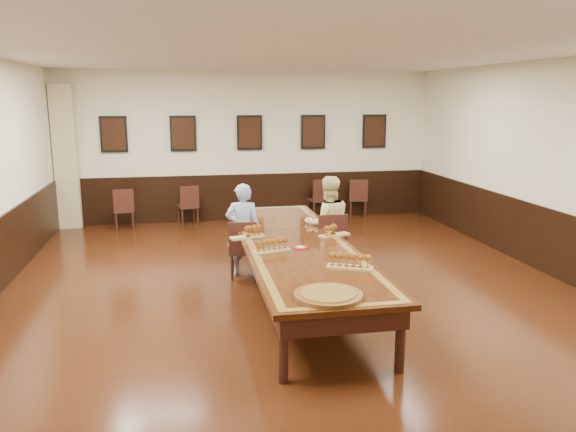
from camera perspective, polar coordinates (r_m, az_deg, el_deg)
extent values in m
cube|color=black|center=(7.72, 0.70, -8.11)|extent=(8.00, 10.00, 0.02)
cube|color=white|center=(7.27, 0.76, 16.45)|extent=(8.00, 10.00, 0.02)
cube|color=#EDEBC7|center=(12.25, -3.95, 7.07)|extent=(8.00, 0.02, 3.20)
cube|color=#EDEBC7|center=(2.75, 22.30, -11.25)|extent=(8.00, 0.02, 3.20)
cube|color=#EDEBC7|center=(9.02, 26.64, 4.07)|extent=(0.02, 10.00, 3.20)
imported|color=#5473D3|center=(8.40, -4.59, -1.41)|extent=(0.55, 0.40, 1.41)
imported|color=#FAF09C|center=(8.60, 4.07, -0.82)|extent=(0.74, 0.58, 1.48)
cube|color=#D54762|center=(7.89, 4.60, -1.90)|extent=(0.11, 0.15, 0.01)
cube|color=#CABA8B|center=(12.21, -21.67, 5.53)|extent=(0.45, 0.18, 2.90)
cube|color=black|center=(12.36, -3.86, 1.97)|extent=(7.98, 0.04, 1.00)
cube|color=black|center=(9.19, 25.86, -2.73)|extent=(0.04, 9.98, 1.00)
cube|color=black|center=(7.50, 0.71, -2.87)|extent=(1.40, 5.00, 0.06)
cube|color=olive|center=(7.49, 0.71, -2.63)|extent=(1.28, 4.88, 0.00)
cube|color=black|center=(7.49, 0.71, -2.62)|extent=(1.10, 4.70, 0.00)
cube|color=black|center=(7.54, 0.71, -3.97)|extent=(1.25, 4.85, 0.18)
cylinder|color=black|center=(5.38, -0.51, -13.30)|extent=(0.10, 0.10, 0.69)
cylinder|color=black|center=(5.68, 11.35, -12.13)|extent=(0.10, 0.10, 0.69)
cylinder|color=black|center=(9.74, -5.35, -1.72)|extent=(0.10, 0.10, 0.69)
cylinder|color=black|center=(9.91, 1.34, -1.43)|extent=(0.10, 0.10, 0.69)
cube|color=black|center=(12.15, -17.29, 7.94)|extent=(0.54, 0.03, 0.74)
cube|color=black|center=(12.13, -17.30, 7.93)|extent=(0.46, 0.01, 0.64)
cube|color=black|center=(12.07, -10.61, 8.25)|extent=(0.54, 0.03, 0.74)
cube|color=black|center=(12.05, -10.61, 8.24)|extent=(0.46, 0.01, 0.64)
cube|color=black|center=(12.16, -3.93, 8.45)|extent=(0.54, 0.03, 0.74)
cube|color=black|center=(12.14, -3.92, 8.44)|extent=(0.46, 0.01, 0.64)
cube|color=black|center=(12.40, 2.58, 8.53)|extent=(0.54, 0.03, 0.74)
cube|color=black|center=(12.38, 2.60, 8.53)|extent=(0.46, 0.01, 0.64)
cube|color=black|center=(12.79, 8.76, 8.51)|extent=(0.54, 0.03, 0.74)
cube|color=black|center=(12.78, 8.79, 8.51)|extent=(0.46, 0.01, 0.64)
cube|color=#AA8F47|center=(7.71, -4.14, -2.15)|extent=(0.50, 0.26, 0.03)
cube|color=#AA8F47|center=(7.82, 4.72, -1.95)|extent=(0.47, 0.28, 0.03)
cube|color=#AA8F47|center=(7.02, -1.65, -3.55)|extent=(0.49, 0.27, 0.03)
cube|color=#AA8F47|center=(6.37, 6.28, -5.24)|extent=(0.53, 0.37, 0.03)
cylinder|color=red|center=(7.17, 1.29, -3.25)|extent=(0.19, 0.19, 0.02)
cylinder|color=silver|center=(7.17, 1.29, -3.15)|extent=(0.10, 0.10, 0.01)
cylinder|color=#4F2C0F|center=(5.47, 4.11, -8.07)|extent=(0.78, 0.78, 0.04)
cylinder|color=olive|center=(5.46, 4.11, -7.80)|extent=(0.63, 0.63, 0.01)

